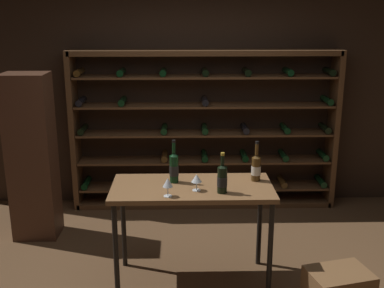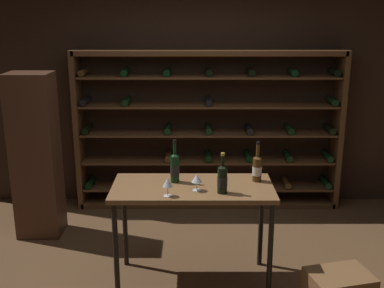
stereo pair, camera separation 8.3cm
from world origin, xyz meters
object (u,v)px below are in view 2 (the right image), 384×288
Objects in this scene: tasting_table at (192,196)px; wine_bottle_red_label at (174,167)px; wine_rack at (208,131)px; wine_glass_stemmed_center at (167,183)px; wine_bottle_black_capsule at (256,168)px; wine_glass_stemmed_right at (196,179)px; display_cabinet at (35,156)px; wine_bottle_amber_reserve at (222,179)px.

wine_bottle_red_label is at bearing 148.30° from tasting_table.
wine_glass_stemmed_center is (-0.39, -1.91, 0.07)m from wine_rack.
wine_bottle_red_label reaches higher than wine_bottle_black_capsule.
wine_bottle_black_capsule is 0.56m from wine_glass_stemmed_right.
display_cabinet is 1.82m from wine_glass_stemmed_center.
display_cabinet is at bearing 149.70° from wine_bottle_amber_reserve.
wine_bottle_black_capsule is 1.04× the size of wine_bottle_amber_reserve.
wine_glass_stemmed_right is (0.03, -0.11, 0.19)m from tasting_table.
display_cabinet reaches higher than tasting_table.
wine_rack is 2.31× the size of tasting_table.
wine_rack is 9.29× the size of wine_bottle_amber_reserve.
wine_rack is at bearing 102.65° from wine_bottle_black_capsule.
wine_bottle_red_label is at bearing 82.01° from wine_glass_stemmed_center.
wine_rack is at bearing 84.77° from wine_glass_stemmed_right.
wine_bottle_red_label is at bearing -102.31° from wine_rack.
wine_bottle_black_capsule reaches higher than wine_glass_stemmed_center.
wine_glass_stemmed_right is (-0.51, -0.22, -0.02)m from wine_bottle_black_capsule.
display_cabinet is 1.93m from wine_glass_stemmed_right.
wine_glass_stemmed_right is (-0.16, -1.79, 0.06)m from wine_rack.
tasting_table is 0.35m from wine_bottle_amber_reserve.
wine_rack is at bearing 83.46° from tasting_table.
wine_bottle_amber_reserve is 2.18× the size of wine_glass_stemmed_center.
tasting_table is at bearing 105.61° from wine_glass_stemmed_right.
display_cabinet reaches higher than wine_bottle_amber_reserve.
tasting_table is 0.22m from wine_glass_stemmed_right.
wine_rack is 8.38× the size of wine_bottle_red_label.
wine_glass_stemmed_right is at bearing -47.53° from wine_bottle_red_label.
wine_bottle_amber_reserve is at bearing -88.78° from wine_rack.
wine_rack is at bearing 77.69° from wine_bottle_red_label.
wine_rack is 1.61m from wine_bottle_black_capsule.
display_cabinet reaches higher than wine_bottle_red_label.
wine_glass_stemmed_center is at bearing -97.99° from wine_bottle_red_label.
display_cabinet is at bearing 140.86° from wine_glass_stemmed_center.
display_cabinet is 12.36× the size of wine_glass_stemmed_right.
wine_glass_stemmed_center is at bearing -170.63° from wine_bottle_amber_reserve.
display_cabinet is 2.13m from wine_bottle_amber_reserve.
wine_bottle_red_label reaches higher than wine_glass_stemmed_right.
wine_bottle_red_label reaches higher than wine_bottle_amber_reserve.
tasting_table is at bearing -29.84° from display_cabinet.
wine_bottle_red_label is at bearing -178.07° from wine_bottle_black_capsule.
wine_rack is 1.95m from wine_glass_stemmed_center.
wine_bottle_amber_reserve reaches higher than wine_glass_stemmed_right.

